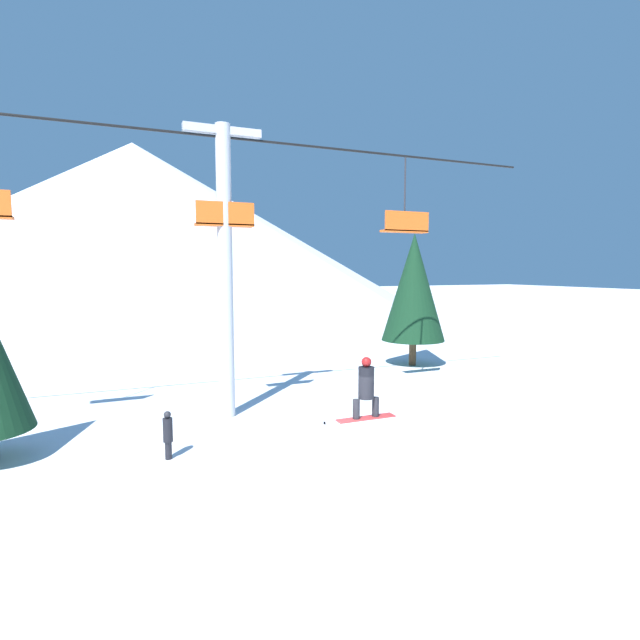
{
  "coord_description": "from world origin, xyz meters",
  "views": [
    {
      "loc": [
        -3.87,
        -8.45,
        4.74
      ],
      "look_at": [
        1.41,
        3.88,
        3.36
      ],
      "focal_mm": 28.0,
      "sensor_mm": 36.0,
      "label": 1
    }
  ],
  "objects": [
    {
      "name": "pine_tree_far",
      "position": [
        9.9,
        12.08,
        3.85
      ],
      "size": [
        3.07,
        3.07,
        6.47
      ],
      "color": "#4C3823",
      "rests_on": "ground_plane"
    },
    {
      "name": "mountain_ridge",
      "position": [
        0.0,
        63.4,
        10.64
      ],
      "size": [
        73.9,
        73.9,
        21.28
      ],
      "color": "silver",
      "rests_on": "ground_plane"
    },
    {
      "name": "snowboarder",
      "position": [
        1.1,
        0.67,
        2.23
      ],
      "size": [
        1.33,
        0.34,
        1.33
      ],
      "color": "#B22D2D",
      "rests_on": "snow_ramp"
    },
    {
      "name": "chairlift",
      "position": [
        -0.41,
        7.18,
        5.35
      ],
      "size": [
        23.21,
        0.47,
        9.16
      ],
      "color": "#B2B2B7",
      "rests_on": "ground_plane"
    },
    {
      "name": "snow_ramp",
      "position": [
        1.41,
        -0.8,
        0.78
      ],
      "size": [
        2.41,
        3.37,
        1.56
      ],
      "color": "white",
      "rests_on": "ground_plane"
    },
    {
      "name": "ground_plane",
      "position": [
        0.0,
        0.0,
        0.0
      ],
      "size": [
        220.0,
        220.0,
        0.0
      ],
      "primitive_type": "plane",
      "color": "white"
    },
    {
      "name": "distant_skier",
      "position": [
        -2.61,
        4.13,
        0.67
      ],
      "size": [
        0.24,
        0.24,
        1.23
      ],
      "color": "black",
      "rests_on": "ground_plane"
    }
  ]
}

